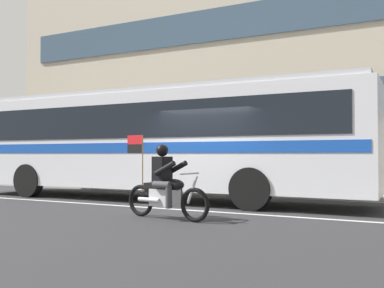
% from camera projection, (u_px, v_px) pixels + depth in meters
% --- Properties ---
extents(ground_plane, '(60.00, 60.00, 0.00)m').
position_uv_depth(ground_plane, '(204.00, 208.00, 11.19)').
color(ground_plane, '#2B2B2D').
extents(sidewalk_curb, '(28.00, 3.80, 0.15)m').
position_uv_depth(sidewalk_curb, '(266.00, 190.00, 15.73)').
color(sidewalk_curb, '#B7B2A8').
rests_on(sidewalk_curb, ground_plane).
extents(lane_center_stripe, '(26.60, 0.14, 0.01)m').
position_uv_depth(lane_center_stripe, '(194.00, 210.00, 10.65)').
color(lane_center_stripe, silver).
rests_on(lane_center_stripe, ground_plane).
extents(office_building_facade, '(28.00, 0.89, 9.79)m').
position_uv_depth(office_building_facade, '(283.00, 66.00, 17.87)').
color(office_building_facade, '#B2A893').
rests_on(office_building_facade, ground_plane).
extents(transit_bus, '(12.67, 2.65, 3.22)m').
position_uv_depth(transit_bus, '(154.00, 137.00, 13.32)').
color(transit_bus, silver).
rests_on(transit_bus, ground_plane).
extents(motorcycle_with_rider, '(2.18, 0.69, 1.78)m').
position_uv_depth(motorcycle_with_rider, '(166.00, 187.00, 9.28)').
color(motorcycle_with_rider, black).
rests_on(motorcycle_with_rider, ground_plane).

